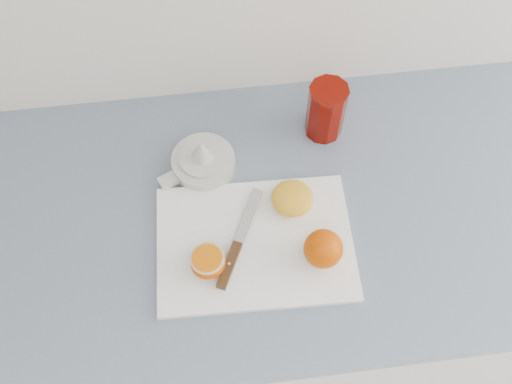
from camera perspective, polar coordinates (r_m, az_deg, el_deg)
counter at (r=1.50m, az=1.03°, el=-9.52°), size 2.41×0.64×0.89m
cutting_board at (r=1.06m, az=-0.10°, el=-5.13°), size 0.37×0.27×0.01m
whole_orange at (r=1.01m, az=6.74°, el=-5.66°), size 0.07×0.07×0.07m
half_orange at (r=1.02m, az=-4.83°, el=-6.98°), size 0.06×0.06×0.04m
squeezed_shell at (r=1.07m, az=3.66°, el=-0.61°), size 0.08×0.08×0.03m
paring_knife at (r=1.03m, az=-2.33°, el=-6.42°), size 0.11×0.20×0.01m
citrus_juicer at (r=1.13m, az=-5.36°, el=3.09°), size 0.16×0.13×0.08m
red_tumbler at (r=1.16m, az=6.98°, el=7.94°), size 0.08×0.08×0.13m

